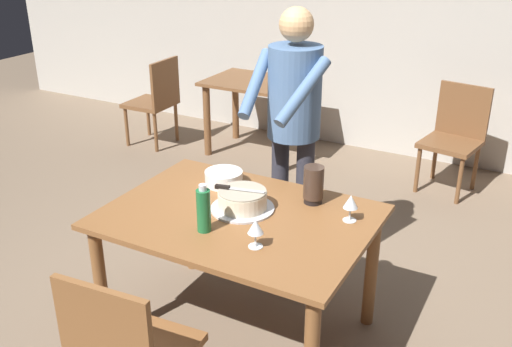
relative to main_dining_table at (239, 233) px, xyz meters
name	(u,v)px	position (x,y,z in m)	size (l,w,h in m)	color
ground_plane	(240,330)	(0.00, 0.00, -0.64)	(14.00, 14.00, 0.00)	#7A6651
back_wall	(410,15)	(0.00, 3.17, 0.71)	(10.00, 0.12, 2.70)	#BCB7AD
main_dining_table	(239,233)	(0.00, 0.00, 0.00)	(1.38, 1.00, 0.75)	brown
cake_on_platter	(242,201)	(-0.01, 0.06, 0.16)	(0.34, 0.34, 0.11)	silver
cake_knife	(229,188)	(-0.08, 0.05, 0.23)	(0.27, 0.08, 0.02)	silver
plate_stack	(224,178)	(-0.26, 0.29, 0.15)	(0.22, 0.22, 0.08)	white
wine_glass_near	(256,228)	(0.23, -0.24, 0.21)	(0.08, 0.08, 0.14)	silver
wine_glass_far	(351,203)	(0.53, 0.21, 0.21)	(0.08, 0.08, 0.14)	silver
water_bottle	(204,210)	(-0.06, -0.23, 0.23)	(0.07, 0.07, 0.25)	#1E6B38
hurricane_lamp	(313,185)	(0.29, 0.32, 0.22)	(0.11, 0.11, 0.21)	black
person_cutting_cake	(293,117)	(-0.03, 0.71, 0.44)	(0.47, 0.56, 1.72)	#2D2D38
background_table	(259,97)	(-1.21, 2.47, -0.06)	(1.00, 0.70, 0.74)	brown
background_chair_0	(156,99)	(-2.25, 2.20, -0.15)	(0.45, 0.45, 0.90)	brown
background_chair_3	(455,135)	(0.64, 2.55, -0.15)	(0.51, 0.51, 0.90)	brown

